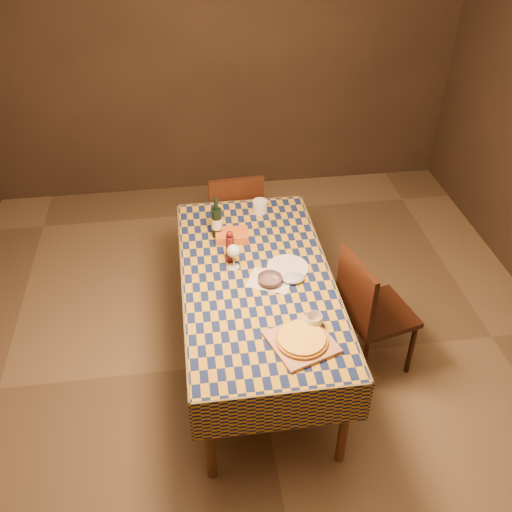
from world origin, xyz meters
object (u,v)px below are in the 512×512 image
Objects in this scene: cutting_board at (302,342)px; white_plate at (288,268)px; bowl at (270,280)px; chair_far at (234,217)px; dining_table at (257,287)px; pizza at (302,339)px; wine_bottle at (217,222)px; chair_right at (368,308)px.

white_plate is (0.04, 0.65, -0.00)m from cutting_board.
cutting_board is 0.54m from bowl.
chair_far is at bearing 96.49° from cutting_board.
cutting_board is 1.21× the size of white_plate.
chair_far reaches higher than white_plate.
dining_table is at bearing -88.40° from chair_far.
white_plate is 0.29× the size of chair_far.
white_plate is at bearing -77.01° from chair_far.
chair_far is (-0.19, 1.67, -0.28)m from pizza.
wine_bottle is (-0.21, 0.48, 0.19)m from dining_table.
cutting_board is 1.14m from wine_bottle.
chair_right reaches higher than white_plate.
white_plate is 0.60m from chair_right.
wine_bottle reaches higher than chair_right.
chair_right is at bearing 40.96° from pizza.
cutting_board is (0.16, -0.60, 0.09)m from dining_table.
pizza is at bearing 116.57° from cutting_board.
bowl is at bearing -63.21° from wine_bottle.
chair_right is (0.71, -0.12, -0.17)m from dining_table.
chair_far reaches higher than pizza.
pizza is 0.66m from white_plate.
chair_right reaches higher than pizza.
wine_bottle reaches higher than cutting_board.
pizza reaches higher than bowl.
chair_far is 1.00× the size of chair_right.
pizza is 1.12× the size of wine_bottle.
chair_far reaches higher than cutting_board.
chair_right is (0.74, -1.19, 0.00)m from chair_far.
chair_right is at bearing -9.16° from dining_table.
bowl is (-0.09, 0.53, -0.01)m from pizza.
pizza is at bearing -74.95° from dining_table.
dining_table is 0.74m from chair_right.
bowl is (-0.09, 0.53, 0.01)m from cutting_board.
wine_bottle is 1.14× the size of white_plate.
pizza is 0.36× the size of chair_far.
chair_far is at bearing 91.60° from dining_table.
pizza is at bearing -80.33° from bowl.
white_plate is at bearing -45.81° from wine_bottle.
chair_right is (0.92, -0.60, -0.36)m from wine_bottle.
pizza is 0.54m from bowl.
bowl reaches higher than cutting_board.
cutting_board is at bearing -83.51° from chair_far.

